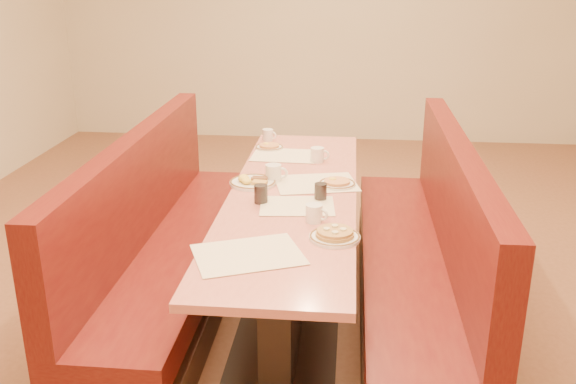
# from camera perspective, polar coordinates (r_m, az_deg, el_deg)

# --- Properties ---
(ground) EXTENTS (8.00, 8.00, 0.00)m
(ground) POSITION_cam_1_polar(r_m,az_deg,el_deg) (3.86, 0.37, -10.68)
(ground) COLOR #9E6647
(ground) RESTS_ON ground
(diner_table) EXTENTS (0.70, 2.50, 0.75)m
(diner_table) POSITION_cam_1_polar(r_m,az_deg,el_deg) (3.69, 0.38, -5.67)
(diner_table) COLOR black
(diner_table) RESTS_ON ground
(booth_left) EXTENTS (0.55, 2.50, 1.05)m
(booth_left) POSITION_cam_1_polar(r_m,az_deg,el_deg) (3.82, -10.66, -5.27)
(booth_left) COLOR #4C3326
(booth_left) RESTS_ON ground
(booth_right) EXTENTS (0.55, 2.50, 1.05)m
(booth_right) POSITION_cam_1_polar(r_m,az_deg,el_deg) (3.70, 11.81, -6.21)
(booth_right) COLOR #4C3326
(booth_right) RESTS_ON ground
(placemat_near_left) EXTENTS (0.56, 0.50, 0.00)m
(placemat_near_left) POSITION_cam_1_polar(r_m,az_deg,el_deg) (2.82, -3.56, -5.56)
(placemat_near_left) COLOR beige
(placemat_near_left) RESTS_ON diner_table
(placemat_near_right) EXTENTS (0.41, 0.32, 0.00)m
(placemat_near_right) POSITION_cam_1_polar(r_m,az_deg,el_deg) (3.36, 0.82, -1.24)
(placemat_near_right) COLOR beige
(placemat_near_right) RESTS_ON diner_table
(placemat_far_left) EXTENTS (0.43, 0.33, 0.00)m
(placemat_far_left) POSITION_cam_1_polar(r_m,az_deg,el_deg) (4.24, -0.31, 3.28)
(placemat_far_left) COLOR beige
(placemat_far_left) RESTS_ON diner_table
(placemat_far_right) EXTENTS (0.52, 0.44, 0.00)m
(placemat_far_right) POSITION_cam_1_polar(r_m,az_deg,el_deg) (3.70, 2.51, 0.79)
(placemat_far_right) COLOR beige
(placemat_far_right) RESTS_ON diner_table
(pancake_plate) EXTENTS (0.24, 0.24, 0.05)m
(pancake_plate) POSITION_cam_1_polar(r_m,az_deg,el_deg) (2.98, 4.18, -3.86)
(pancake_plate) COLOR silver
(pancake_plate) RESTS_ON diner_table
(eggs_plate) EXTENTS (0.27, 0.27, 0.05)m
(eggs_plate) POSITION_cam_1_polar(r_m,az_deg,el_deg) (3.69, -3.21, 0.93)
(eggs_plate) COLOR silver
(eggs_plate) RESTS_ON diner_table
(extra_plate_mid) EXTENTS (0.21, 0.21, 0.04)m
(extra_plate_mid) POSITION_cam_1_polar(r_m,az_deg,el_deg) (3.68, 4.38, 0.79)
(extra_plate_mid) COLOR silver
(extra_plate_mid) RESTS_ON diner_table
(extra_plate_far) EXTENTS (0.19, 0.19, 0.04)m
(extra_plate_far) POSITION_cam_1_polar(r_m,az_deg,el_deg) (4.40, -1.68, 4.03)
(extra_plate_far) COLOR silver
(extra_plate_far) RESTS_ON diner_table
(coffee_mug_a) EXTENTS (0.12, 0.08, 0.09)m
(coffee_mug_a) POSITION_cam_1_polar(r_m,az_deg,el_deg) (3.15, 2.39, -1.87)
(coffee_mug_a) COLOR silver
(coffee_mug_a) RESTS_ON diner_table
(coffee_mug_b) EXTENTS (0.13, 0.09, 0.10)m
(coffee_mug_b) POSITION_cam_1_polar(r_m,az_deg,el_deg) (3.73, -1.25, 1.73)
(coffee_mug_b) COLOR silver
(coffee_mug_b) RESTS_ON diner_table
(coffee_mug_c) EXTENTS (0.12, 0.09, 0.09)m
(coffee_mug_c) POSITION_cam_1_polar(r_m,az_deg,el_deg) (4.10, 2.67, 3.35)
(coffee_mug_c) COLOR silver
(coffee_mug_c) RESTS_ON diner_table
(coffee_mug_d) EXTENTS (0.11, 0.08, 0.08)m
(coffee_mug_d) POSITION_cam_1_polar(r_m,az_deg,el_deg) (4.60, -1.77, 5.11)
(coffee_mug_d) COLOR silver
(coffee_mug_d) RESTS_ON diner_table
(soda_tumbler_near) EXTENTS (0.07, 0.07, 0.10)m
(soda_tumbler_near) POSITION_cam_1_polar(r_m,az_deg,el_deg) (3.40, -2.42, -0.18)
(soda_tumbler_near) COLOR black
(soda_tumbler_near) RESTS_ON diner_table
(soda_tumbler_mid) EXTENTS (0.07, 0.07, 0.09)m
(soda_tumbler_mid) POSITION_cam_1_polar(r_m,az_deg,el_deg) (3.44, 2.91, 0.03)
(soda_tumbler_mid) COLOR black
(soda_tumbler_mid) RESTS_ON diner_table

